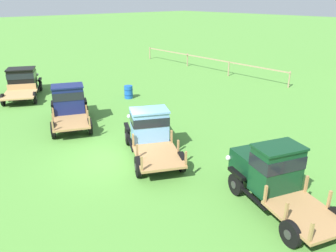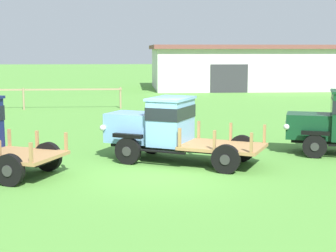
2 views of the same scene
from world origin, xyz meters
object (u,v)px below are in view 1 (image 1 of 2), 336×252
(oil_drum_beside_row, at_px, (129,92))
(vintage_truck_second_in_line, at_px, (69,103))
(vintage_truck_foreground_near, at_px, (23,80))
(vintage_truck_far_side, at_px, (272,173))
(vintage_truck_midrow_center, at_px, (149,128))

(oil_drum_beside_row, bearing_deg, vintage_truck_second_in_line, -71.92)
(vintage_truck_foreground_near, relative_size, vintage_truck_second_in_line, 1.06)
(vintage_truck_far_side, relative_size, oil_drum_beside_row, 5.40)
(vintage_truck_far_side, bearing_deg, oil_drum_beside_row, 165.42)
(oil_drum_beside_row, bearing_deg, vintage_truck_midrow_center, -28.55)
(vintage_truck_foreground_near, height_order, vintage_truck_midrow_center, vintage_truck_midrow_center)
(vintage_truck_second_in_line, xyz_separation_m, vintage_truck_far_side, (12.04, 1.69, -0.03))
(vintage_truck_midrow_center, distance_m, vintage_truck_far_side, 6.13)
(vintage_truck_far_side, bearing_deg, vintage_truck_midrow_center, -174.47)
(vintage_truck_second_in_line, relative_size, vintage_truck_midrow_center, 0.98)
(vintage_truck_foreground_near, relative_size, vintage_truck_midrow_center, 1.04)
(vintage_truck_midrow_center, relative_size, oil_drum_beside_row, 5.86)
(vintage_truck_foreground_near, height_order, vintage_truck_far_side, vintage_truck_far_side)
(vintage_truck_second_in_line, distance_m, vintage_truck_far_side, 12.16)
(vintage_truck_midrow_center, bearing_deg, oil_drum_beside_row, 151.45)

